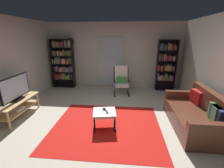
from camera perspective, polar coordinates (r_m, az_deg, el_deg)
ground_plane at (r=3.98m, az=-2.43°, el=-13.77°), size 7.02×7.02×0.00m
wall_back at (r=6.33m, az=1.00°, el=10.61°), size 5.60×0.06×2.60m
glass_door_panel at (r=6.31m, az=-0.27°, el=8.30°), size 1.10×0.01×2.00m
area_rug at (r=3.78m, az=-2.08°, el=-15.57°), size 2.54×2.19×0.01m
tv_stand at (r=4.71m, az=-31.73°, el=-7.04°), size 0.43×1.28×0.48m
television at (r=4.57m, az=-32.54°, el=-1.53°), size 0.20×0.99×0.65m
bookshelf_near_tv at (r=6.58m, az=-17.84°, el=7.73°), size 0.87×0.30×1.96m
bookshelf_near_sofa at (r=6.26m, az=19.68°, el=7.05°), size 0.70×0.30×1.95m
leather_sofa at (r=4.11m, az=29.22°, el=-10.18°), size 0.92×1.79×0.87m
lounge_armchair at (r=5.62m, az=3.53°, el=1.70°), size 0.64×0.71×1.02m
ottoman at (r=3.61m, az=-2.84°, el=-11.28°), size 0.59×0.56×0.40m
tv_remote at (r=3.53m, az=-1.95°, el=-10.45°), size 0.09×0.15×0.02m
cell_phone at (r=3.66m, az=-2.95°, el=-9.49°), size 0.11×0.15×0.01m
wall_clock at (r=6.60m, az=-15.34°, el=15.09°), size 0.29×0.03×0.29m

